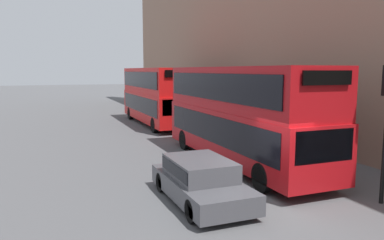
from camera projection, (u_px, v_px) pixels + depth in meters
ground_plane at (267, 204)px, 11.37m from camera, size 200.00×200.00×0.00m
bus_leading at (240, 111)px, 15.97m from camera, size 2.59×10.53×4.18m
bus_second_in_queue at (155, 94)px, 27.79m from camera, size 2.59×10.41×4.19m
car_dark_sedan at (200, 179)px, 11.52m from camera, size 1.89×4.33×1.33m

